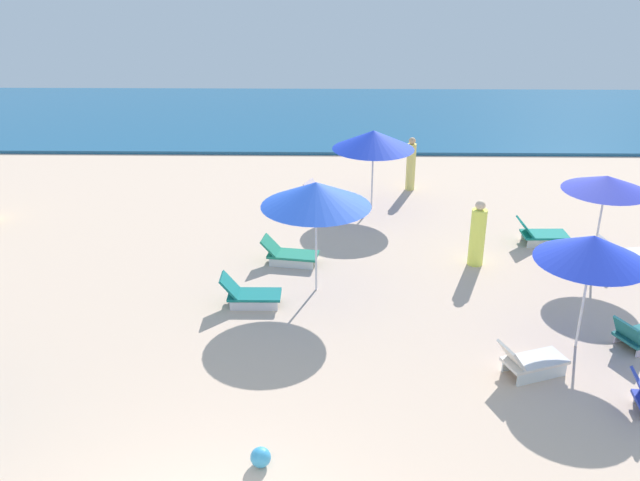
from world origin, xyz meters
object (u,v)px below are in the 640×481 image
umbrella_5 (606,183)px  lounge_chair_2_0 (249,294)px  umbrella_1 (373,140)px  lounge_chair_2_1 (289,254)px  lounge_chair_1_0 (326,196)px  lounge_chair_4_1 (530,362)px  lounge_chair_5_1 (625,254)px  beach_ball_1 (311,184)px  lounge_chair_5_0 (541,234)px  beachgoer_3 (411,165)px  umbrella_4 (593,248)px  beach_ball_0 (261,457)px  beachgoer_1 (477,235)px  umbrella_2 (316,194)px

umbrella_5 → lounge_chair_2_0: bearing=-166.1°
umbrella_1 → lounge_chair_2_1: size_ratio=1.63×
umbrella_1 → lounge_chair_1_0: (-1.35, 0.34, -1.85)m
lounge_chair_4_1 → lounge_chair_5_1: (3.58, 4.77, -0.02)m
lounge_chair_5_1 → beach_ball_1: size_ratio=5.20×
lounge_chair_5_0 → lounge_chair_1_0: bearing=61.8°
lounge_chair_1_0 → lounge_chair_4_1: (3.83, -8.82, 0.02)m
lounge_chair_5_0 → beachgoer_3: (-3.00, 4.20, 0.54)m
lounge_chair_2_0 → umbrella_1: bearing=-27.1°
umbrella_1 → umbrella_4: bearing=-63.9°
umbrella_4 → lounge_chair_1_0: bearing=122.7°
umbrella_4 → beach_ball_1: umbrella_4 is taller
lounge_chair_2_1 → beach_ball_0: 7.18m
lounge_chair_1_0 → lounge_chair_5_1: size_ratio=1.03×
lounge_chair_1_0 → umbrella_4: (5.02, -7.83, 1.87)m
umbrella_5 → beachgoer_1: size_ratio=1.40×
lounge_chair_1_0 → beach_ball_0: (-0.92, -11.31, -0.10)m
lounge_chair_2_0 → beach_ball_1: (1.16, 7.71, -0.12)m
lounge_chair_5_0 → beachgoer_1: bearing=121.6°
lounge_chair_2_0 → beach_ball_0: bearing=-172.2°
umbrella_4 → beachgoer_1: bearing=109.3°
lounge_chair_4_1 → beachgoer_1: beachgoer_1 is taller
lounge_chair_2_1 → beachgoer_3: beachgoer_3 is taller
umbrella_1 → umbrella_2: (-1.54, -5.19, 0.23)m
lounge_chair_2_0 → umbrella_5: (8.22, 2.04, 1.90)m
umbrella_1 → lounge_chair_2_0: bearing=-116.8°
umbrella_2 → umbrella_5: (6.76, 1.31, -0.17)m
lounge_chair_2_1 → lounge_chair_5_1: (8.31, 0.08, 0.01)m
umbrella_1 → lounge_chair_1_0: bearing=166.0°
lounge_chair_2_1 → beachgoer_3: (3.57, 5.50, 0.56)m
lounge_chair_5_0 → beach_ball_1: lounge_chair_5_0 is taller
umbrella_5 → lounge_chair_5_0: (-0.91, 1.38, -1.90)m
beachgoer_1 → beachgoer_3: (-1.05, 5.47, 0.03)m
lounge_chair_1_0 → beachgoer_1: bearing=-114.8°
umbrella_1 → lounge_chair_1_0: size_ratio=1.57×
umbrella_2 → lounge_chair_5_0: bearing=24.7°
beach_ball_0 → umbrella_2: bearing=82.8°
lounge_chair_4_1 → beach_ball_0: size_ratio=4.39×
lounge_chair_5_0 → lounge_chair_2_1: bearing=99.6°
lounge_chair_5_1 → beach_ball_0: 11.06m
lounge_chair_2_0 → umbrella_2: bearing=-63.6°
lounge_chair_5_0 → beach_ball_1: size_ratio=4.74×
umbrella_5 → lounge_chair_1_0: bearing=147.3°
umbrella_1 → lounge_chair_5_0: (4.32, -2.50, -1.84)m
beachgoer_1 → beach_ball_1: size_ratio=5.96×
lounge_chair_4_1 → beach_ball_1: 11.15m
umbrella_1 → umbrella_4: umbrella_4 is taller
umbrella_2 → lounge_chair_5_1: bearing=11.0°
beach_ball_0 → beach_ball_1: size_ratio=1.13×
lounge_chair_5_1 → beachgoer_3: size_ratio=0.86×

